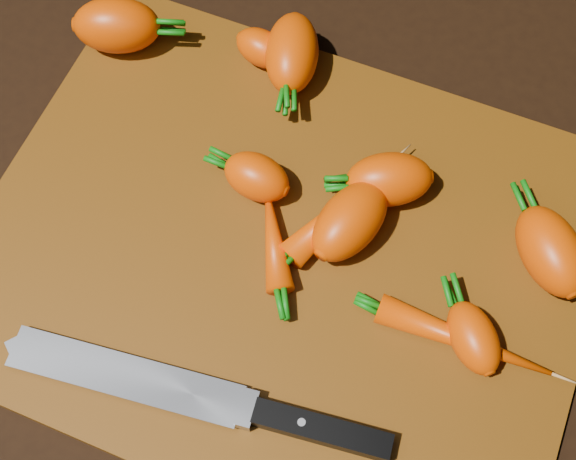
% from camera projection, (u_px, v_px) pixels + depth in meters
% --- Properties ---
extents(ground, '(2.00, 2.00, 0.01)m').
position_uv_depth(ground, '(284.00, 257.00, 0.68)').
color(ground, black).
extents(cutting_board, '(0.50, 0.40, 0.01)m').
position_uv_depth(cutting_board, '(283.00, 252.00, 0.67)').
color(cutting_board, '#69390A').
rests_on(cutting_board, ground).
extents(carrot_0, '(0.09, 0.08, 0.05)m').
position_uv_depth(carrot_0, '(117.00, 25.00, 0.73)').
color(carrot_0, '#F04700').
rests_on(carrot_0, cutting_board).
extents(carrot_1, '(0.06, 0.04, 0.04)m').
position_uv_depth(carrot_1, '(257.00, 177.00, 0.67)').
color(carrot_1, '#F04700').
rests_on(carrot_1, cutting_board).
extents(carrot_2, '(0.07, 0.09, 0.05)m').
position_uv_depth(carrot_2, '(292.00, 53.00, 0.71)').
color(carrot_2, '#F04700').
rests_on(carrot_2, cutting_board).
extents(carrot_3, '(0.07, 0.09, 0.05)m').
position_uv_depth(carrot_3, '(350.00, 221.00, 0.64)').
color(carrot_3, '#F04700').
rests_on(carrot_3, cutting_board).
extents(carrot_4, '(0.08, 0.07, 0.05)m').
position_uv_depth(carrot_4, '(389.00, 179.00, 0.66)').
color(carrot_4, '#F04700').
rests_on(carrot_4, cutting_board).
extents(carrot_5, '(0.06, 0.04, 0.03)m').
position_uv_depth(carrot_5, '(262.00, 48.00, 0.73)').
color(carrot_5, '#F04700').
rests_on(carrot_5, cutting_board).
extents(carrot_6, '(0.07, 0.07, 0.04)m').
position_uv_depth(carrot_6, '(473.00, 338.00, 0.61)').
color(carrot_6, '#F04700').
rests_on(carrot_6, cutting_board).
extents(carrot_7, '(0.07, 0.12, 0.03)m').
position_uv_depth(carrot_7, '(342.00, 208.00, 0.66)').
color(carrot_7, '#F04700').
rests_on(carrot_7, cutting_board).
extents(carrot_8, '(0.14, 0.02, 0.02)m').
position_uv_depth(carrot_8, '(464.00, 340.00, 0.61)').
color(carrot_8, '#F04700').
rests_on(carrot_8, cutting_board).
extents(carrot_9, '(0.06, 0.09, 0.02)m').
position_uv_depth(carrot_9, '(274.00, 239.00, 0.65)').
color(carrot_9, '#F04700').
rests_on(carrot_9, cutting_board).
extents(carrot_10, '(0.09, 0.09, 0.05)m').
position_uv_depth(carrot_10, '(551.00, 251.00, 0.63)').
color(carrot_10, '#F04700').
rests_on(carrot_10, cutting_board).
extents(knife, '(0.30, 0.06, 0.02)m').
position_uv_depth(knife, '(147.00, 382.00, 0.61)').
color(knife, gray).
rests_on(knife, cutting_board).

